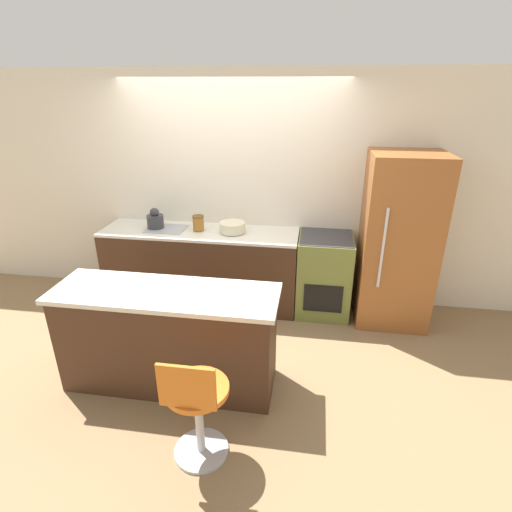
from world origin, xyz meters
The scene contains 10 objects.
ground_plane centered at (0.00, 0.00, 0.00)m, with size 14.00×14.00×0.00m, color #8E704C.
wall_back centered at (0.00, 0.65, 1.30)m, with size 8.00×0.06×2.60m.
back_counter centered at (-0.34, 0.32, 0.45)m, with size 2.24×0.60×0.91m.
kitchen_island centered at (-0.22, -1.10, 0.45)m, with size 1.85×0.59×0.90m.
oven_range centered at (1.09, 0.32, 0.45)m, with size 0.59×0.61×0.91m.
refrigerator centered at (1.82, 0.28, 0.91)m, with size 0.74×0.70×1.83m.
stool_chair centered at (0.24, -1.83, 0.44)m, with size 0.43×0.43×0.90m.
kettle centered at (-0.85, 0.33, 1.00)m, with size 0.19×0.19×0.24m.
mixing_bowl centered at (0.05, 0.33, 0.96)m, with size 0.28×0.28×0.11m.
canister_jar centered at (-0.34, 0.33, 0.99)m, with size 0.13×0.13×0.17m.
Camera 1 is at (0.94, -3.79, 2.44)m, focal length 28.00 mm.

